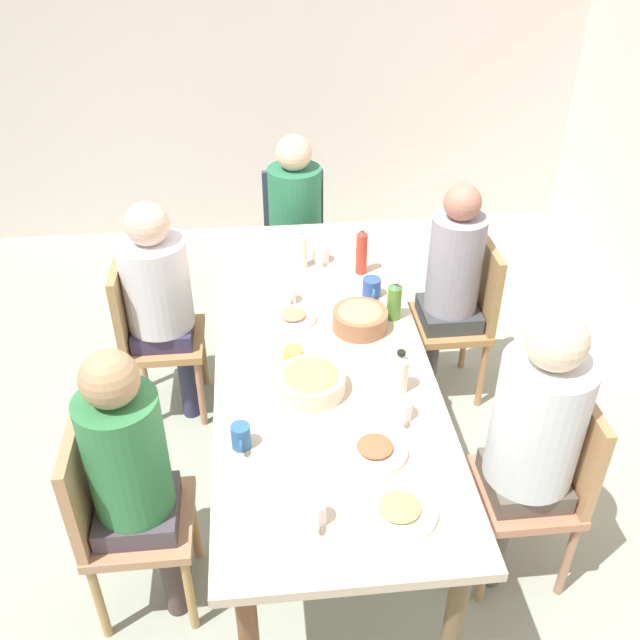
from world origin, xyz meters
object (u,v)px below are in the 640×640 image
at_px(bottle_2, 302,250).
at_px(person_1, 451,278).
at_px(chair_0, 295,234).
at_px(chair_3, 116,511).
at_px(chair_1, 463,312).
at_px(cup_5, 321,254).
at_px(bottle_1, 362,251).
at_px(bowl_1, 360,318).
at_px(cup_0, 372,288).
at_px(cup_4, 241,437).
at_px(cup_6, 288,295).
at_px(plate_2, 399,509).
at_px(person_3, 132,467).
at_px(bottle_3, 400,372).
at_px(plate_1, 293,317).
at_px(bowl_0, 311,381).
at_px(bottle_0, 394,300).
at_px(cup_3, 316,513).
at_px(person_4, 159,292).
at_px(cup_2, 293,357).
at_px(plate_0, 375,449).
at_px(cup_1, 401,409).
at_px(chair_2, 544,477).
at_px(person_2, 534,429).
at_px(dining_table, 320,362).
at_px(chair_4, 147,330).
at_px(person_0, 295,211).

bearing_deg(bottle_2, person_1, 81.22).
relative_size(chair_0, chair_3, 1.00).
bearing_deg(chair_1, cup_5, -102.17).
height_order(cup_5, bottle_2, bottle_2).
distance_m(bottle_1, bottle_2, 0.30).
distance_m(bowl_1, cup_0, 0.28).
distance_m(chair_0, chair_3, 2.30).
height_order(cup_4, cup_6, cup_4).
bearing_deg(plate_2, person_3, -109.78).
bearing_deg(bottle_1, chair_0, -163.86).
relative_size(cup_4, bottle_3, 0.56).
relative_size(chair_1, bottle_2, 4.26).
bearing_deg(plate_1, bowl_0, 3.90).
bearing_deg(plate_2, plate_1, -166.95).
bearing_deg(bottle_0, bowl_1, -67.92).
height_order(cup_3, bottle_1, bottle_1).
bearing_deg(person_4, cup_2, 41.74).
distance_m(chair_3, person_4, 1.21).
distance_m(chair_0, plate_0, 2.22).
distance_m(cup_0, cup_1, 0.86).
xyz_separation_m(chair_2, cup_2, (-0.49, -0.95, 0.30)).
relative_size(person_2, bowl_0, 4.68).
distance_m(bottle_0, bottle_2, 0.63).
bearing_deg(cup_1, bottle_3, 171.24).
bearing_deg(bottle_2, chair_3, -31.99).
bearing_deg(bottle_3, bottle_1, -179.24).
xyz_separation_m(dining_table, bottle_2, (-0.71, -0.02, 0.17)).
bearing_deg(bowl_0, person_2, 68.52).
height_order(plate_0, bottle_1, bottle_1).
xyz_separation_m(chair_1, person_1, (-0.00, -0.09, 0.22)).
distance_m(person_2, person_4, 1.90).
relative_size(person_4, cup_3, 11.39).
xyz_separation_m(chair_4, cup_6, (0.21, 0.72, 0.30)).
xyz_separation_m(person_3, bowl_1, (-0.72, 0.93, 0.09)).
distance_m(person_1, cup_6, 0.88).
xyz_separation_m(person_0, plate_1, (1.23, -0.10, 0.07)).
height_order(chair_2, bottle_2, bottle_2).
bearing_deg(plate_2, bottle_1, 176.08).
bearing_deg(chair_2, cup_6, -135.91).
bearing_deg(bottle_1, chair_4, -88.49).
height_order(cup_3, cup_5, cup_3).
relative_size(chair_4, cup_2, 7.51).
bearing_deg(person_0, dining_table, 0.00).
distance_m(person_3, bowl_0, 0.75).
xyz_separation_m(cup_0, cup_5, (-0.35, -0.21, -0.00)).
xyz_separation_m(plate_2, cup_3, (0.01, -0.28, 0.03)).
height_order(person_2, bottle_3, person_2).
xyz_separation_m(cup_1, cup_3, (0.46, -0.37, 0.00)).
relative_size(dining_table, cup_0, 19.13).
height_order(chair_1, cup_3, chair_1).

